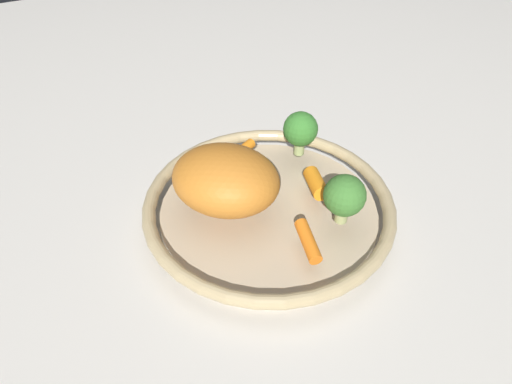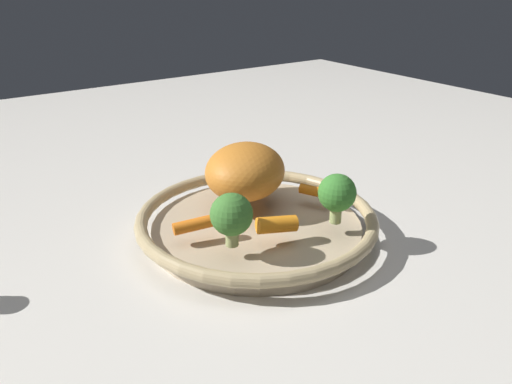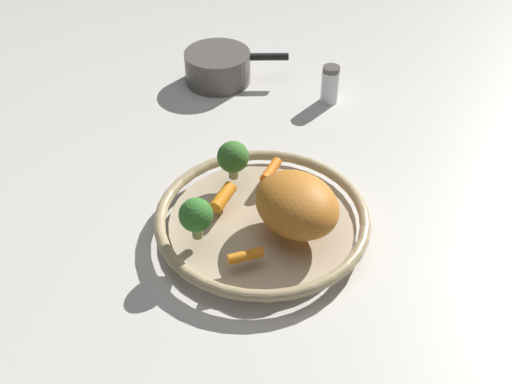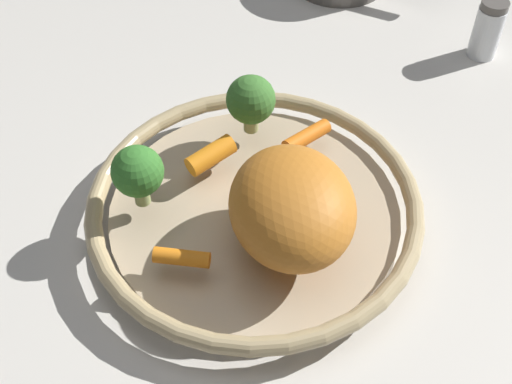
{
  "view_description": "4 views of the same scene",
  "coord_description": "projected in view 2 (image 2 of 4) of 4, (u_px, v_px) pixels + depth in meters",
  "views": [
    {
      "loc": [
        0.23,
        0.4,
        0.46
      ],
      "look_at": [
        0.02,
        0.01,
        0.07
      ],
      "focal_mm": 32.25,
      "sensor_mm": 36.0,
      "label": 1
    },
    {
      "loc": [
        -0.53,
        0.37,
        0.36
      ],
      "look_at": [
        -0.0,
        0.0,
        0.07
      ],
      "focal_mm": 35.93,
      "sensor_mm": 36.0,
      "label": 2
    },
    {
      "loc": [
        0.1,
        -0.71,
        0.69
      ],
      "look_at": [
        -0.01,
        0.02,
        0.07
      ],
      "focal_mm": 42.98,
      "sensor_mm": 36.0,
      "label": 3
    },
    {
      "loc": [
        0.26,
        -0.36,
        0.55
      ],
      "look_at": [
        0.0,
        -0.0,
        0.05
      ],
      "focal_mm": 47.27,
      "sensor_mm": 36.0,
      "label": 4
    }
  ],
  "objects": [
    {
      "name": "ground_plane",
      "position": [
        257.0,
        236.0,
        0.74
      ],
      "size": [
        2.22,
        2.22,
        0.0
      ],
      "primitive_type": "plane",
      "color": "beige"
    },
    {
      "name": "serving_bowl",
      "position": [
        257.0,
        223.0,
        0.73
      ],
      "size": [
        0.34,
        0.34,
        0.04
      ],
      "color": "tan",
      "rests_on": "ground_plane"
    },
    {
      "name": "roast_chicken_piece",
      "position": [
        245.0,
        171.0,
        0.76
      ],
      "size": [
        0.18,
        0.18,
        0.08
      ],
      "primitive_type": "ellipsoid",
      "rotation": [
        0.0,
        0.0,
        5.46
      ],
      "color": "#BF6F24",
      "rests_on": "serving_bowl"
    },
    {
      "name": "baby_carrot_center",
      "position": [
        277.0,
        224.0,
        0.66
      ],
      "size": [
        0.04,
        0.06,
        0.03
      ],
      "primitive_type": "cylinder",
      "rotation": [
        1.49,
        0.0,
        2.85
      ],
      "color": "orange",
      "rests_on": "serving_bowl"
    },
    {
      "name": "baby_carrot_near_rim",
      "position": [
        194.0,
        223.0,
        0.67
      ],
      "size": [
        0.03,
        0.06,
        0.02
      ],
      "primitive_type": "cylinder",
      "rotation": [
        1.64,
        0.0,
        2.9
      ],
      "color": "orange",
      "rests_on": "serving_bowl"
    },
    {
      "name": "baby_carrot_back",
      "position": [
        316.0,
        192.0,
        0.77
      ],
      "size": [
        0.05,
        0.04,
        0.02
      ],
      "primitive_type": "cylinder",
      "rotation": [
        1.56,
        0.0,
        2.04
      ],
      "color": "orange",
      "rests_on": "serving_bowl"
    },
    {
      "name": "broccoli_floret_edge",
      "position": [
        337.0,
        194.0,
        0.68
      ],
      "size": [
        0.05,
        0.05,
        0.07
      ],
      "color": "#98A866",
      "rests_on": "serving_bowl"
    },
    {
      "name": "broccoli_floret_small",
      "position": [
        232.0,
        215.0,
        0.62
      ],
      "size": [
        0.05,
        0.05,
        0.07
      ],
      "color": "#9CA466",
      "rests_on": "serving_bowl"
    }
  ]
}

